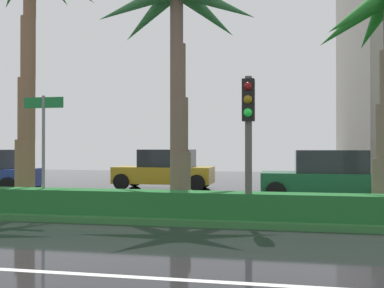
% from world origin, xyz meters
% --- Properties ---
extents(ground_plane, '(90.00, 42.00, 0.10)m').
position_xyz_m(ground_plane, '(0.00, 9.00, -0.05)').
color(ground_plane, black).
extents(median_strip, '(85.50, 4.00, 0.15)m').
position_xyz_m(median_strip, '(0.00, 8.00, 0.07)').
color(median_strip, '#2D6B33').
rests_on(median_strip, ground_plane).
extents(median_hedge, '(76.50, 0.70, 0.60)m').
position_xyz_m(median_hedge, '(0.00, 6.60, 0.45)').
color(median_hedge, '#1E6028').
rests_on(median_hedge, median_strip).
extents(palm_tree_centre, '(4.63, 4.66, 6.69)m').
position_xyz_m(palm_tree_centre, '(2.02, 8.53, 5.32)').
color(palm_tree_centre, brown).
rests_on(palm_tree_centre, median_strip).
extents(traffic_signal_median_right, '(0.28, 0.43, 3.30)m').
position_xyz_m(traffic_signal_median_right, '(4.20, 6.38, 2.42)').
color(traffic_signal_median_right, '#4C4C47').
rests_on(traffic_signal_median_right, median_strip).
extents(street_name_sign, '(1.10, 0.08, 3.00)m').
position_xyz_m(street_name_sign, '(-1.10, 6.67, 2.08)').
color(street_name_sign, slate).
rests_on(street_name_sign, median_strip).
extents(car_in_traffic_second, '(4.30, 2.02, 1.72)m').
position_xyz_m(car_in_traffic_second, '(-0.12, 15.28, 0.83)').
color(car_in_traffic_second, '#B28C1E').
rests_on(car_in_traffic_second, ground_plane).
extents(car_in_traffic_third, '(4.30, 2.02, 1.72)m').
position_xyz_m(car_in_traffic_third, '(6.45, 11.91, 0.83)').
color(car_in_traffic_third, '#195133').
rests_on(car_in_traffic_third, ground_plane).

